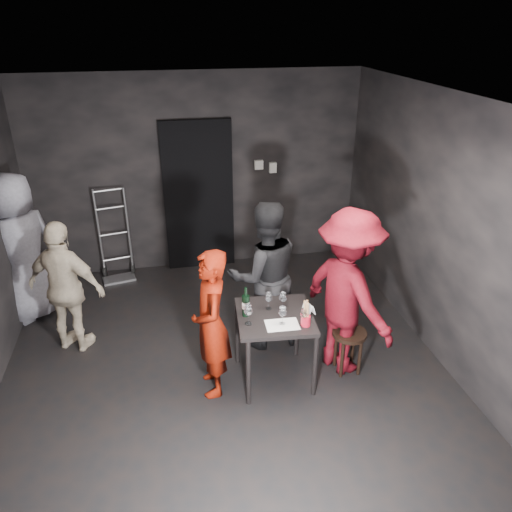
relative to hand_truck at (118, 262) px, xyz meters
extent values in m
cube|color=black|center=(1.18, -2.28, -0.23)|extent=(4.50, 5.00, 0.02)
cube|color=silver|center=(1.18, -2.28, 2.47)|extent=(4.50, 5.00, 0.02)
cube|color=black|center=(1.18, 0.22, 1.12)|extent=(4.50, 0.04, 2.70)
cube|color=black|center=(1.18, -4.78, 1.12)|extent=(4.50, 0.04, 2.70)
cube|color=black|center=(3.43, -2.28, 1.12)|extent=(0.04, 5.00, 2.70)
cube|color=black|center=(1.18, 0.16, 0.82)|extent=(0.95, 0.10, 2.10)
cube|color=#B7B7B2|center=(2.03, 0.17, 1.22)|extent=(0.12, 0.06, 0.12)
cube|color=#B7B7B2|center=(2.23, 0.17, 1.17)|extent=(0.10, 0.06, 0.14)
cylinder|color=#B2B2B7|center=(-0.19, 0.04, 0.41)|extent=(0.03, 0.03, 1.28)
cylinder|color=#B2B2B7|center=(0.19, 0.04, 0.41)|extent=(0.03, 0.03, 1.28)
cube|color=#B2B2B7|center=(0.00, -0.08, -0.21)|extent=(0.43, 0.24, 0.03)
cylinder|color=black|center=(-0.19, 0.07, -0.15)|extent=(0.04, 0.16, 0.16)
cylinder|color=black|center=(0.19, 0.07, -0.15)|extent=(0.04, 0.16, 0.16)
cube|color=black|center=(1.64, -2.51, 0.50)|extent=(0.72, 0.72, 0.04)
cylinder|color=black|center=(1.32, -2.83, 0.13)|extent=(0.04, 0.04, 0.71)
cylinder|color=black|center=(1.96, -2.83, 0.13)|extent=(0.04, 0.04, 0.71)
cylinder|color=black|center=(1.32, -2.19, 0.13)|extent=(0.04, 0.04, 0.71)
cylinder|color=black|center=(1.96, -2.19, 0.13)|extent=(0.04, 0.04, 0.71)
cylinder|color=black|center=(2.40, -2.54, 0.22)|extent=(0.35, 0.35, 0.04)
cylinder|color=black|center=(2.50, -2.44, -0.02)|extent=(0.04, 0.04, 0.41)
cylinder|color=black|center=(2.31, -2.44, -0.02)|extent=(0.04, 0.04, 0.41)
cylinder|color=black|center=(2.31, -2.63, -0.02)|extent=(0.04, 0.04, 0.41)
cylinder|color=black|center=(2.50, -2.63, -0.02)|extent=(0.04, 0.04, 0.41)
imported|color=maroon|center=(1.02, -2.54, 0.51)|extent=(0.36, 0.54, 1.48)
imported|color=black|center=(1.67, -1.86, 0.69)|extent=(0.93, 0.56, 1.84)
imported|color=maroon|center=(2.38, -2.45, 0.78)|extent=(1.07, 1.44, 2.02)
imported|color=beige|center=(-0.38, -1.57, 0.51)|extent=(0.96, 0.75, 1.48)
imported|color=gray|center=(-0.96, -0.78, 0.84)|extent=(1.14, 1.14, 2.14)
cube|color=white|center=(1.66, -2.69, 0.52)|extent=(0.31, 0.22, 0.00)
cylinder|color=black|center=(1.37, -2.46, 0.63)|extent=(0.07, 0.07, 0.21)
cylinder|color=black|center=(1.37, -2.46, 0.78)|extent=(0.03, 0.03, 0.09)
cylinder|color=white|center=(1.37, -2.46, 0.64)|extent=(0.07, 0.07, 0.07)
cylinder|color=#B21426|center=(1.87, -2.73, 0.57)|extent=(0.09, 0.09, 0.10)
camera|label=1|loc=(0.67, -6.41, 3.12)|focal=35.00mm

